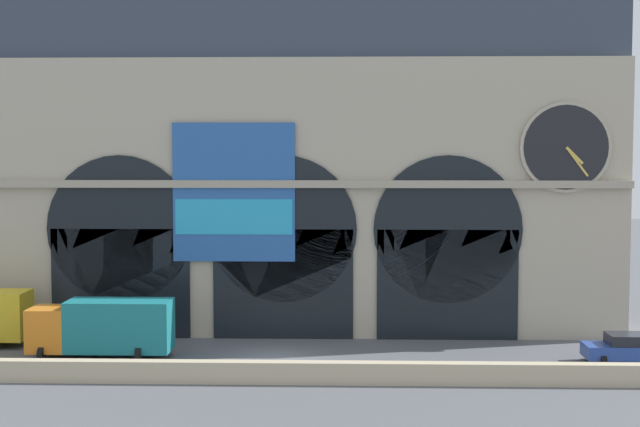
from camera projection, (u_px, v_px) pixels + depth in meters
The scene contains 5 objects.
ground_plane at pixel (277, 358), 47.32m from camera, with size 200.00×200.00×0.00m, color #54565B.
quay_parapet_wall at pixel (268, 372), 42.11m from camera, with size 90.00×0.70×1.05m, color #BCAD8C.
station_building at pixel (287, 170), 54.38m from camera, with size 40.30×5.98×20.26m.
box_truck_midwest at pixel (103, 327), 47.15m from camera, with size 7.50×2.91×3.12m.
car_east at pixel (628, 348), 46.06m from camera, with size 4.40×2.22×1.55m.
Camera 1 is at (3.70, -46.58, 10.98)m, focal length 49.87 mm.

